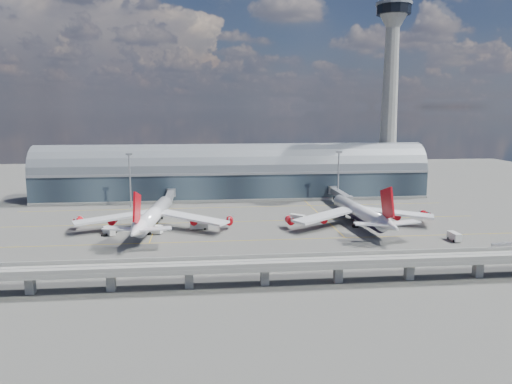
{
  "coord_description": "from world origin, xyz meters",
  "views": [
    {
      "loc": [
        -15.82,
        -181.08,
        46.86
      ],
      "look_at": [
        4.61,
        10.0,
        14.0
      ],
      "focal_mm": 35.0,
      "sensor_mm": 36.0,
      "label": 1
    }
  ],
  "objects": [
    {
      "name": "service_truck_0",
      "position": [
        -51.01,
        3.39,
        1.47
      ],
      "size": [
        5.71,
        6.98,
        2.85
      ],
      "rotation": [
        0.0,
        0.0,
        0.59
      ],
      "color": "beige",
      "rests_on": "ground"
    },
    {
      "name": "jet_bridge_left",
      "position": [
        -31.73,
        53.12,
        5.18
      ],
      "size": [
        4.4,
        28.0,
        7.25
      ],
      "color": "gray",
      "rests_on": "ground"
    },
    {
      "name": "service_truck_3",
      "position": [
        72.24,
        -18.24,
        1.55
      ],
      "size": [
        2.7,
        6.3,
        3.03
      ],
      "rotation": [
        0.0,
        0.0,
        0.02
      ],
      "color": "beige",
      "rests_on": "ground"
    },
    {
      "name": "service_truck_5",
      "position": [
        22.47,
        16.72,
        1.59
      ],
      "size": [
        6.59,
        5.91,
        3.11
      ],
      "rotation": [
        0.0,
        0.0,
        0.91
      ],
      "color": "beige",
      "rests_on": "ground"
    },
    {
      "name": "service_truck_4",
      "position": [
        47.4,
        18.4,
        1.33
      ],
      "size": [
        2.28,
        4.56,
        2.64
      ],
      "rotation": [
        0.0,
        0.0,
        0.0
      ],
      "color": "beige",
      "rests_on": "ground"
    },
    {
      "name": "cargo_train_2",
      "position": [
        83.23,
        -29.15,
        0.91
      ],
      "size": [
        8.0,
        3.27,
        1.75
      ],
      "rotation": [
        0.0,
        0.0,
        1.36
      ],
      "color": "gray",
      "rests_on": "ground"
    },
    {
      "name": "cargo_train_1",
      "position": [
        11.88,
        -37.98,
        0.88
      ],
      "size": [
        10.15,
        4.25,
        1.68
      ],
      "rotation": [
        0.0,
        0.0,
        1.84
      ],
      "color": "gray",
      "rests_on": "ground"
    },
    {
      "name": "floodlight_mast_right",
      "position": [
        50.0,
        55.0,
        13.63
      ],
      "size": [
        3.0,
        0.7,
        25.7
      ],
      "color": "gray",
      "rests_on": "ground"
    },
    {
      "name": "floodlight_mast_left",
      "position": [
        -50.0,
        55.0,
        13.63
      ],
      "size": [
        3.0,
        0.7,
        25.7
      ],
      "color": "gray",
      "rests_on": "ground"
    },
    {
      "name": "terminal",
      "position": [
        0.0,
        77.99,
        11.34
      ],
      "size": [
        200.0,
        30.0,
        28.0
      ],
      "color": "#1E2732",
      "rests_on": "ground"
    },
    {
      "name": "service_truck_1",
      "position": [
        -34.24,
        2.94,
        1.66
      ],
      "size": [
        6.23,
        4.49,
        3.29
      ],
      "rotation": [
        0.0,
        0.0,
        1.2
      ],
      "color": "beige",
      "rests_on": "ground"
    },
    {
      "name": "guideway",
      "position": [
        -0.0,
        -55.0,
        5.29
      ],
      "size": [
        220.0,
        8.5,
        7.2
      ],
      "color": "gray",
      "rests_on": "ground"
    },
    {
      "name": "cargo_train_0",
      "position": [
        -12.95,
        -35.59,
        0.96
      ],
      "size": [
        8.23,
        4.98,
        1.85
      ],
      "rotation": [
        0.0,
        0.0,
        1.15
      ],
      "color": "gray",
      "rests_on": "ground"
    },
    {
      "name": "jet_bridge_right",
      "position": [
        49.59,
        51.18,
        5.18
      ],
      "size": [
        4.4,
        32.0,
        7.25
      ],
      "color": "gray",
      "rests_on": "ground"
    },
    {
      "name": "airliner_right",
      "position": [
        46.22,
        6.99,
        5.22
      ],
      "size": [
        60.67,
        63.42,
        20.11
      ],
      "rotation": [
        0.0,
        0.0,
        0.07
      ],
      "color": "white",
      "rests_on": "ground"
    },
    {
      "name": "taxi_lines",
      "position": [
        0.0,
        22.11,
        0.01
      ],
      "size": [
        200.0,
        80.12,
        0.01
      ],
      "color": "gold",
      "rests_on": "ground"
    },
    {
      "name": "ground",
      "position": [
        0.0,
        0.0,
        0.0
      ],
      "size": [
        500.0,
        500.0,
        0.0
      ],
      "primitive_type": "plane",
      "color": "#474744",
      "rests_on": "ground"
    },
    {
      "name": "service_truck_2",
      "position": [
        -17.86,
        8.1,
        1.34
      ],
      "size": [
        7.14,
        2.38,
        2.57
      ],
      "rotation": [
        0.0,
        0.0,
        1.6
      ],
      "color": "beige",
      "rests_on": "ground"
    },
    {
      "name": "control_tower",
      "position": [
        85.0,
        83.0,
        51.64
      ],
      "size": [
        19.0,
        19.0,
        103.0
      ],
      "color": "gray",
      "rests_on": "ground"
    },
    {
      "name": "airliner_left",
      "position": [
        -35.46,
        8.61,
        5.65
      ],
      "size": [
        61.8,
        64.98,
        19.79
      ],
      "rotation": [
        0.0,
        0.0,
        -0.11
      ],
      "color": "white",
      "rests_on": "ground"
    }
  ]
}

